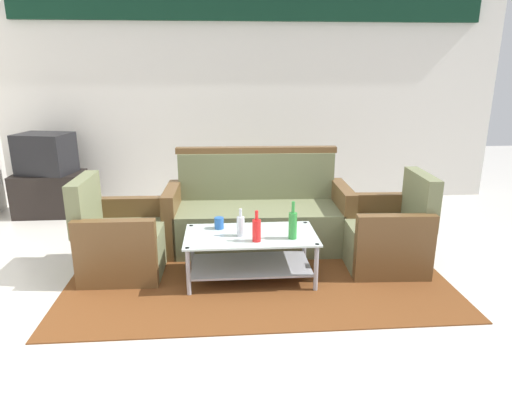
{
  "coord_description": "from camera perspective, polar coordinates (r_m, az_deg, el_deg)",
  "views": [
    {
      "loc": [
        -0.41,
        -3.0,
        1.75
      ],
      "look_at": [
        -0.13,
        0.61,
        0.65
      ],
      "focal_mm": 31.89,
      "sensor_mm": 36.0,
      "label": 1
    }
  ],
  "objects": [
    {
      "name": "tv_stand",
      "position": [
        6.12,
        -24.35,
        1.28
      ],
      "size": [
        0.8,
        0.5,
        0.52
      ],
      "primitive_type": "cube",
      "color": "black",
      "rests_on": "ground"
    },
    {
      "name": "wall_back",
      "position": [
        6.07,
        -0.61,
        14.32
      ],
      "size": [
        6.52,
        0.19,
        2.8
      ],
      "color": "silver",
      "rests_on": "ground"
    },
    {
      "name": "television",
      "position": [
        6.02,
        -24.91,
        5.88
      ],
      "size": [
        0.69,
        0.57,
        0.48
      ],
      "rotation": [
        0.0,
        0.0,
        2.9
      ],
      "color": "black",
      "rests_on": "tv_stand"
    },
    {
      "name": "armchair_left",
      "position": [
        4.18,
        -16.63,
        -4.34
      ],
      "size": [
        0.71,
        0.77,
        0.85
      ],
      "rotation": [
        0.0,
        0.0,
        -1.59
      ],
      "color": "#6B704C",
      "rests_on": "rug"
    },
    {
      "name": "bottle_green",
      "position": [
        3.69,
        4.63,
        -2.48
      ],
      "size": [
        0.07,
        0.07,
        0.31
      ],
      "color": "#2D8C38",
      "rests_on": "coffee_table"
    },
    {
      "name": "rug",
      "position": [
        4.11,
        0.05,
        -8.23
      ],
      "size": [
        3.21,
        2.02,
        0.01
      ],
      "primitive_type": "cube",
      "color": "brown",
      "rests_on": "ground"
    },
    {
      "name": "coffee_table",
      "position": [
        3.86,
        -0.67,
        -5.62
      ],
      "size": [
        1.1,
        0.6,
        0.4
      ],
      "color": "silver",
      "rests_on": "rug"
    },
    {
      "name": "armchair_right",
      "position": [
        4.3,
        16.07,
        -3.69
      ],
      "size": [
        0.73,
        0.79,
        0.85
      ],
      "rotation": [
        0.0,
        0.0,
        1.52
      ],
      "color": "#6B704C",
      "rests_on": "rug"
    },
    {
      "name": "ground_plane",
      "position": [
        3.5,
        2.95,
        -13.14
      ],
      "size": [
        14.0,
        14.0,
        0.0
      ],
      "primitive_type": "plane",
      "color": "beige"
    },
    {
      "name": "couch",
      "position": [
        4.57,
        0.21,
        -1.4
      ],
      "size": [
        1.82,
        0.8,
        0.96
      ],
      "rotation": [
        0.0,
        0.0,
        3.11
      ],
      "color": "#6B704C",
      "rests_on": "rug"
    },
    {
      "name": "bottle_clear",
      "position": [
        3.75,
        -1.94,
        -2.6
      ],
      "size": [
        0.06,
        0.06,
        0.23
      ],
      "color": "silver",
      "rests_on": "coffee_table"
    },
    {
      "name": "cup",
      "position": [
        3.94,
        -4.66,
        -2.27
      ],
      "size": [
        0.08,
        0.08,
        0.1
      ],
      "primitive_type": "cylinder",
      "color": "#2659A5",
      "rests_on": "coffee_table"
    },
    {
      "name": "bottle_red",
      "position": [
        3.63,
        0.08,
        -3.12
      ],
      "size": [
        0.07,
        0.07,
        0.26
      ],
      "color": "red",
      "rests_on": "coffee_table"
    }
  ]
}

